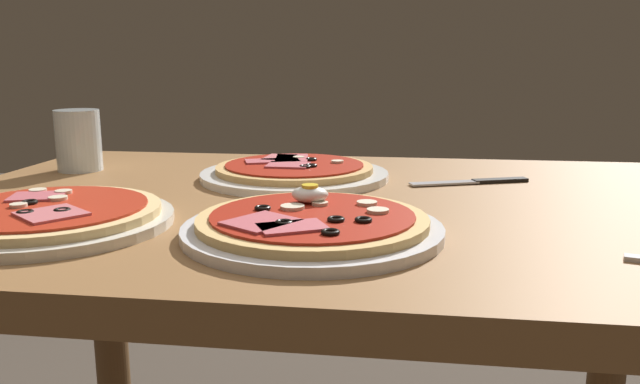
{
  "coord_description": "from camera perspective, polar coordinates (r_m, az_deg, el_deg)",
  "views": [
    {
      "loc": [
        0.11,
        -0.86,
        0.97
      ],
      "look_at": [
        0.01,
        -0.09,
        0.81
      ],
      "focal_mm": 35.59,
      "sensor_mm": 36.0,
      "label": 1
    }
  ],
  "objects": [
    {
      "name": "dining_table",
      "position": [
        0.93,
        0.39,
        -8.66
      ],
      "size": [
        1.13,
        0.78,
        0.78
      ],
      "color": "olive",
      "rests_on": "ground"
    },
    {
      "name": "knife",
      "position": [
        1.03,
        14.0,
        0.92
      ],
      "size": [
        0.19,
        0.09,
        0.01
      ],
      "color": "silver",
      "rests_on": "dining_table"
    },
    {
      "name": "pizza_across_left",
      "position": [
        0.81,
        -23.27,
        -2.03
      ],
      "size": [
        0.29,
        0.29,
        0.03
      ],
      "color": "silver",
      "rests_on": "dining_table"
    },
    {
      "name": "water_glass_near",
      "position": [
        1.18,
        -20.87,
        4.04
      ],
      "size": [
        0.08,
        0.08,
        0.11
      ],
      "color": "silver",
      "rests_on": "dining_table"
    },
    {
      "name": "pizza_across_right",
      "position": [
        1.03,
        -2.33,
        1.82
      ],
      "size": [
        0.31,
        0.31,
        0.03
      ],
      "color": "white",
      "rests_on": "dining_table"
    },
    {
      "name": "pizza_foreground",
      "position": [
        0.71,
        -0.71,
        -2.97
      ],
      "size": [
        0.29,
        0.29,
        0.05
      ],
      "color": "white",
      "rests_on": "dining_table"
    }
  ]
}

